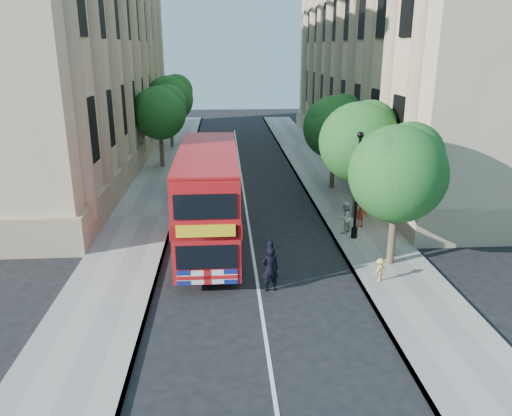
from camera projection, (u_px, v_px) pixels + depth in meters
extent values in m
plane|color=black|center=(260.00, 303.00, 18.24)|extent=(120.00, 120.00, 0.00)
cube|color=gray|center=(349.00, 212.00, 28.07)|extent=(3.50, 80.00, 0.12)
cube|color=gray|center=(143.00, 217.00, 27.36)|extent=(3.50, 80.00, 0.12)
cube|color=tan|center=(413.00, 46.00, 39.12)|extent=(12.00, 38.00, 18.00)
cube|color=tan|center=(54.00, 46.00, 37.41)|extent=(12.00, 38.00, 18.00)
cylinder|color=#473828|center=(392.00, 234.00, 21.01)|extent=(0.32, 0.32, 2.86)
sphere|color=#184A1C|center=(398.00, 174.00, 20.21)|extent=(4.00, 4.00, 4.00)
sphere|color=#184A1C|center=(410.00, 156.00, 20.43)|extent=(2.80, 2.80, 2.80)
sphere|color=#184A1C|center=(389.00, 163.00, 19.73)|extent=(2.60, 2.60, 2.60)
cylinder|color=#473828|center=(356.00, 193.00, 26.69)|extent=(0.32, 0.32, 2.99)
sphere|color=#184A1C|center=(359.00, 143.00, 25.85)|extent=(4.20, 4.20, 4.20)
sphere|color=#184A1C|center=(369.00, 128.00, 26.06)|extent=(2.94, 2.94, 2.94)
sphere|color=#184A1C|center=(352.00, 133.00, 25.37)|extent=(2.73, 2.73, 2.73)
cylinder|color=#473828|center=(332.00, 168.00, 32.40)|extent=(0.32, 0.32, 2.90)
sphere|color=#184A1C|center=(334.00, 127.00, 31.59)|extent=(4.00, 4.00, 4.00)
sphere|color=#184A1C|center=(343.00, 116.00, 31.80)|extent=(2.80, 2.80, 2.80)
sphere|color=#184A1C|center=(328.00, 120.00, 31.11)|extent=(2.60, 2.60, 2.60)
cylinder|color=#473828|center=(162.00, 149.00, 38.30)|extent=(0.32, 0.32, 2.99)
sphere|color=#184A1C|center=(160.00, 113.00, 37.46)|extent=(4.00, 4.00, 4.00)
sphere|color=#184A1C|center=(168.00, 103.00, 37.67)|extent=(2.80, 2.80, 2.80)
sphere|color=#184A1C|center=(152.00, 106.00, 36.98)|extent=(2.60, 2.60, 2.60)
cylinder|color=#473828|center=(172.00, 131.00, 45.87)|extent=(0.32, 0.32, 3.17)
sphere|color=#184A1C|center=(170.00, 99.00, 44.98)|extent=(4.20, 4.20, 4.20)
sphere|color=#184A1C|center=(177.00, 91.00, 45.18)|extent=(2.94, 2.94, 2.94)
sphere|color=#184A1C|center=(164.00, 93.00, 44.49)|extent=(2.73, 2.73, 2.73)
cylinder|color=black|center=(354.00, 233.00, 24.13)|extent=(0.30, 0.30, 0.50)
cylinder|color=black|center=(357.00, 188.00, 23.44)|extent=(0.14, 0.14, 5.00)
sphere|color=black|center=(360.00, 135.00, 22.67)|extent=(0.32, 0.32, 0.32)
cube|color=#AD0C0F|center=(209.00, 196.00, 22.65)|extent=(2.61, 9.74, 4.04)
cube|color=black|center=(209.00, 215.00, 22.92)|extent=(2.67, 9.13, 0.92)
cube|color=black|center=(208.00, 174.00, 22.33)|extent=(2.67, 9.13, 0.92)
cube|color=yellow|center=(206.00, 231.00, 17.99)|extent=(2.15, 0.09, 0.46)
cylinder|color=black|center=(179.00, 268.00, 19.92)|extent=(0.29, 1.03, 1.02)
cylinder|color=black|center=(237.00, 266.00, 20.08)|extent=(0.29, 1.03, 1.02)
cylinder|color=black|center=(189.00, 215.00, 26.24)|extent=(0.29, 1.03, 1.02)
cylinder|color=black|center=(233.00, 214.00, 26.39)|extent=(0.29, 1.03, 1.02)
cube|color=black|center=(196.00, 176.00, 30.69)|extent=(2.07, 1.88, 2.10)
cube|color=black|center=(195.00, 176.00, 29.80)|extent=(1.80, 0.17, 0.70)
cube|color=black|center=(199.00, 165.00, 32.72)|extent=(2.13, 3.28, 2.50)
cube|color=black|center=(199.00, 185.00, 32.52)|extent=(2.00, 4.87, 0.25)
cylinder|color=black|center=(182.00, 192.00, 30.87)|extent=(0.25, 0.81, 0.80)
cylinder|color=black|center=(211.00, 192.00, 30.91)|extent=(0.25, 0.81, 0.80)
cylinder|color=black|center=(188.00, 178.00, 34.01)|extent=(0.25, 0.81, 0.80)
cylinder|color=black|center=(214.00, 178.00, 34.05)|extent=(0.25, 0.81, 0.80)
imported|color=black|center=(270.00, 269.00, 18.94)|extent=(0.70, 0.51, 1.79)
imported|color=beige|center=(344.00, 218.00, 24.59)|extent=(0.98, 0.97, 1.60)
imported|color=#D65325|center=(361.00, 216.00, 25.43)|extent=(0.70, 0.35, 1.16)
imported|color=#E5B34E|center=(380.00, 270.00, 19.62)|extent=(0.69, 0.59, 0.93)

